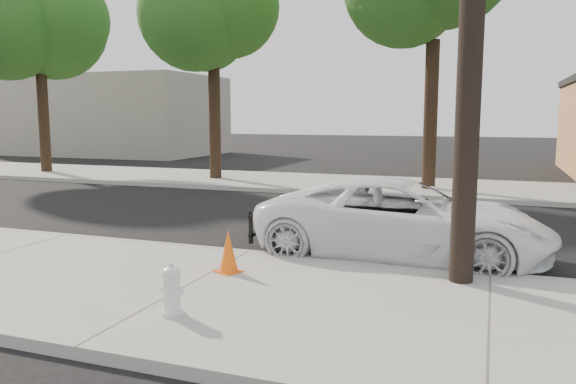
% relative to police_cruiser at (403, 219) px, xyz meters
% --- Properties ---
extents(ground, '(120.00, 120.00, 0.00)m').
position_rel_police_cruiser_xyz_m(ground, '(-2.52, 1.10, -0.71)').
color(ground, black).
rests_on(ground, ground).
extents(near_sidewalk, '(90.00, 4.40, 0.15)m').
position_rel_police_cruiser_xyz_m(near_sidewalk, '(-2.52, -3.20, -0.63)').
color(near_sidewalk, gray).
rests_on(near_sidewalk, ground).
extents(far_sidewalk, '(90.00, 5.00, 0.15)m').
position_rel_police_cruiser_xyz_m(far_sidewalk, '(-2.52, 9.60, -0.63)').
color(far_sidewalk, gray).
rests_on(far_sidewalk, ground).
extents(curb_near, '(90.00, 0.12, 0.16)m').
position_rel_police_cruiser_xyz_m(curb_near, '(-2.52, -1.00, -0.63)').
color(curb_near, '#9E9B93').
rests_on(curb_near, ground).
extents(building_far, '(14.00, 8.00, 5.00)m').
position_rel_police_cruiser_xyz_m(building_far, '(-22.52, 21.10, 1.79)').
color(building_far, gray).
rests_on(building_far, ground).
extents(tree_a, '(4.65, 4.50, 9.00)m').
position_rel_police_cruiser_xyz_m(tree_a, '(-16.32, 8.95, 5.82)').
color(tree_a, black).
rests_on(tree_a, far_sidewalk).
extents(tree_b, '(4.34, 4.20, 8.45)m').
position_rel_police_cruiser_xyz_m(tree_b, '(-8.33, 9.16, 5.45)').
color(tree_b, black).
rests_on(tree_b, far_sidewalk).
extents(police_cruiser, '(5.12, 2.43, 1.41)m').
position_rel_police_cruiser_xyz_m(police_cruiser, '(0.00, 0.00, 0.00)').
color(police_cruiser, white).
rests_on(police_cruiser, ground).
extents(fire_hydrant, '(0.31, 0.28, 0.59)m').
position_rel_police_cruiser_xyz_m(fire_hydrant, '(-2.09, -4.22, -0.27)').
color(fire_hydrant, silver).
rests_on(fire_hydrant, near_sidewalk).
extents(traffic_cone, '(0.44, 0.44, 0.65)m').
position_rel_police_cruiser_xyz_m(traffic_cone, '(-2.27, -2.34, -0.24)').
color(traffic_cone, '#FF600D').
rests_on(traffic_cone, near_sidewalk).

